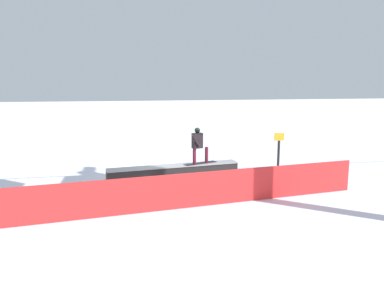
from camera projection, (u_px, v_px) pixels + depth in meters
ground_plane at (174, 180)px, 14.69m from camera, size 120.00×120.00×0.00m
grind_box at (174, 173)px, 14.65m from camera, size 5.30×1.31×0.60m
snowboarder at (198, 144)px, 14.74m from camera, size 1.45×0.80×1.47m
safety_fence at (188, 190)px, 11.40m from camera, size 11.91×1.69×1.10m
trail_marker at (278, 154)px, 14.70m from camera, size 0.40×0.10×1.86m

